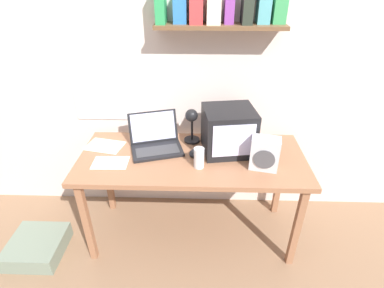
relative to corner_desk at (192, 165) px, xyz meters
name	(u,v)px	position (x,y,z in m)	size (l,w,h in m)	color
ground_plane	(192,231)	(0.00, 0.00, -0.66)	(12.00, 12.00, 0.00)	#8B684C
back_wall	(194,55)	(0.00, 0.42, 0.65)	(5.60, 0.24, 2.60)	beige
corner_desk	(192,165)	(0.00, 0.00, 0.00)	(1.55, 0.65, 0.72)	#966244
crt_monitor	(228,131)	(0.25, 0.09, 0.22)	(0.38, 0.35, 0.31)	black
laptop	(155,140)	(-0.26, 0.12, 0.13)	(0.42, 0.39, 0.23)	black
desk_lamp	(192,122)	(-0.01, 0.17, 0.25)	(0.12, 0.16, 0.28)	black
juice_glass	(199,159)	(0.05, -0.12, 0.13)	(0.07, 0.07, 0.14)	white
space_heater	(265,154)	(0.46, -0.12, 0.17)	(0.19, 0.14, 0.22)	silver
computer_mouse	(194,153)	(0.01, 0.02, 0.08)	(0.09, 0.12, 0.03)	black
printed_handout	(110,163)	(-0.54, -0.09, 0.07)	(0.24, 0.16, 0.00)	white
loose_paper_near_monitor	(105,146)	(-0.64, 0.12, 0.07)	(0.29, 0.22, 0.00)	white
floor_cushion	(37,246)	(-1.14, -0.24, -0.59)	(0.38, 0.38, 0.13)	gray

